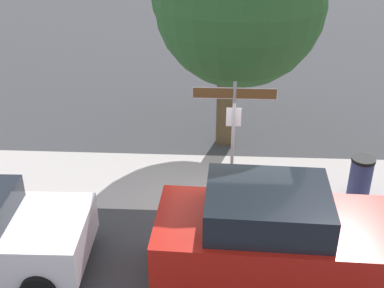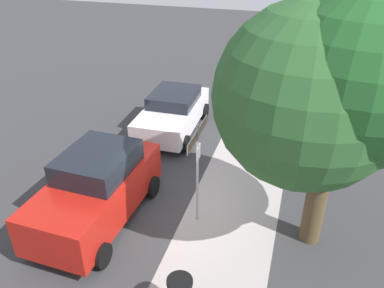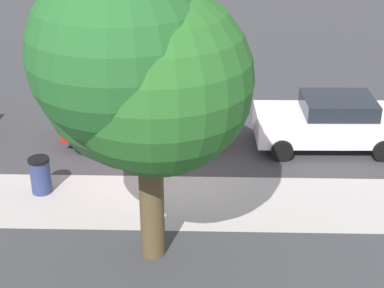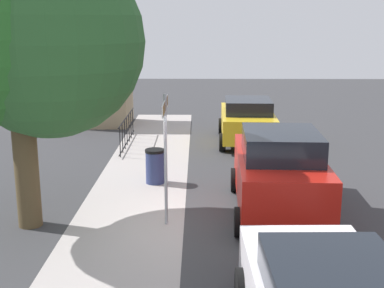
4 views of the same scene
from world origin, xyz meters
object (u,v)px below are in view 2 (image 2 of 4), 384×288
(street_sign, at_px, (198,153))
(shade_tree, at_px, (336,90))
(car_red, at_px, (97,188))
(car_white, at_px, (173,111))

(street_sign, xyz_separation_m, shade_tree, (0.03, 2.99, 2.08))
(car_red, bearing_deg, car_white, -179.92)
(street_sign, height_order, shade_tree, shade_tree)
(car_red, bearing_deg, street_sign, 108.18)
(shade_tree, height_order, car_white, shade_tree)
(street_sign, bearing_deg, car_red, -73.99)
(car_white, bearing_deg, car_red, -3.26)
(street_sign, height_order, car_red, street_sign)
(street_sign, distance_m, car_red, 2.96)
(shade_tree, bearing_deg, street_sign, -90.62)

